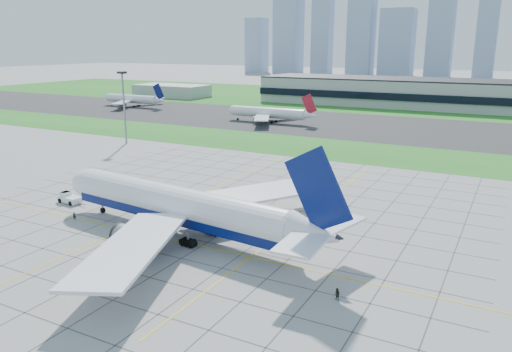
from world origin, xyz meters
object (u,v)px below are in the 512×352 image
Objects in this scene: crew_near at (74,216)px; crew_far at (337,294)px; pushback_tug at (69,198)px; light_mast at (124,98)px; distant_jet_0 at (133,99)px; airliner at (180,207)px; distant_jet_1 at (269,113)px.

crew_far is (58.13, -6.47, 0.08)m from crew_near.
light_mast is at bearing 128.28° from pushback_tug.
crew_far is at bearing -5.42° from pushback_tug.
light_mast is at bearing -49.75° from distant_jet_0.
light_mast is at bearing 63.64° from crew_near.
airliner is at bearing -41.92° from light_mast.
pushback_tug reaches higher than crew_far.
crew_far is (34.18, -10.06, -4.64)m from airliner.
distant_jet_1 is at bearing 38.64° from crew_near.
distant_jet_1 reaches higher than crew_far.
crew_far is at bearing -41.94° from distant_jet_0.
distant_jet_1 is at bearing -10.13° from distant_jet_0.
airliner is 34.65m from pushback_tug.
distant_jet_1 is (-82.35, 143.44, 3.58)m from crew_far.
crew_near is (47.51, -67.77, -15.36)m from light_mast.
airliner is 1.52× the size of distant_jet_0.
light_mast is at bearing -108.60° from distant_jet_1.
crew_far is at bearing -35.09° from light_mast.
pushback_tug is 69.74m from crew_far.
pushback_tug is 4.70× the size of crew_far.
light_mast is 96.65m from airliner.
crew_far is 0.04× the size of distant_jet_0.
pushback_tug is 130.01m from distant_jet_1.
crew_far is 0.04× the size of distant_jet_1.
distant_jet_0 reaches higher than crew_near.
pushback_tug is (-34.10, 4.18, -4.51)m from airliner.
pushback_tug reaches higher than crew_near.
airliner is 141.82m from distant_jet_1.
light_mast reaches higher than distant_jet_1.
airliner is 1.52× the size of distant_jet_1.
airliner is 7.64× the size of pushback_tug.
distant_jet_1 is at bearing 146.60° from crew_far.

